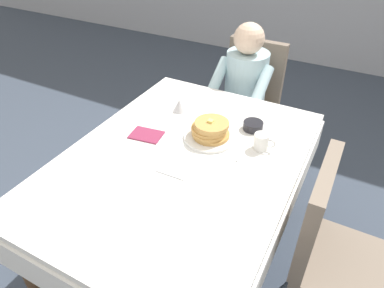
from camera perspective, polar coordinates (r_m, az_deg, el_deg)
The scene contains 14 objects.
ground_plane at distance 2.25m, azimuth -1.48°, elevation -17.13°, with size 14.00×14.00×0.00m, color #3D4756.
dining_table_main at distance 1.77m, azimuth -1.80°, elevation -4.48°, with size 1.12×1.52×0.74m.
chair_diner at distance 2.76m, azimuth 9.44°, elevation 8.09°, with size 0.44×0.45×0.93m.
diner_person at distance 2.56m, azimuth 8.52°, elevation 9.40°, with size 0.40×0.43×1.12m.
chair_right_side at distance 1.73m, azimuth 21.97°, elevation -15.09°, with size 0.45×0.44×0.93m.
plate_breakfast at distance 1.85m, azimuth 2.99°, elevation 1.17°, with size 0.28×0.28×0.02m, color white.
breakfast_stack at distance 1.82m, azimuth 3.03°, elevation 2.44°, with size 0.21×0.20×0.10m.
cup_coffee at distance 1.79m, azimuth 11.41°, elevation 0.38°, with size 0.11×0.08×0.08m.
bowl_butter at distance 1.94m, azimuth 10.04°, elevation 3.00°, with size 0.11×0.11×0.04m, color black.
syrup_pitcher at distance 2.07m, azimuth -2.09°, elevation 6.38°, with size 0.08×0.08×0.07m.
fork_left_of_plate at distance 1.91m, azimuth -2.43°, elevation 2.27°, with size 0.18×0.01×0.01m, color silver.
knife_right_of_plate at distance 1.78m, azimuth 8.23°, elevation -0.96°, with size 0.20×0.01×0.01m, color silver.
spoon_near_edge at distance 1.62m, azimuth -3.73°, elevation -5.06°, with size 0.15×0.01×0.01m, color silver.
napkin_folded at distance 1.88m, azimuth -7.53°, elevation 1.51°, with size 0.17×0.12×0.01m, color #8C2D4C.
Camera 1 is at (0.68, -1.16, 1.81)m, focal length 32.31 mm.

